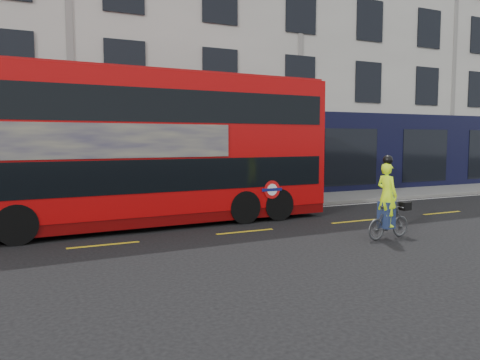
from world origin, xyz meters
TOP-DOWN VIEW (x-y plane):
  - ground at (0.00, 0.00)m, footprint 120.00×120.00m
  - pavement at (0.00, 6.50)m, footprint 60.00×3.00m
  - kerb at (0.00, 5.00)m, footprint 60.00×0.12m
  - building_terrace at (0.00, 12.94)m, footprint 50.00×10.07m
  - road_edge_line at (0.00, 4.70)m, footprint 58.00×0.10m
  - lane_dashes at (0.00, 1.50)m, footprint 58.00×0.12m
  - bus at (1.81, 3.80)m, footprint 11.77×3.08m
  - cyclist at (7.04, -1.03)m, footprint 1.57×0.66m

SIDE VIEW (x-z plane):
  - ground at x=0.00m, z-range 0.00..0.00m
  - road_edge_line at x=0.00m, z-range 0.00..0.01m
  - lane_dashes at x=0.00m, z-range 0.00..0.01m
  - pavement at x=0.00m, z-range 0.00..0.12m
  - kerb at x=0.00m, z-range 0.00..0.13m
  - cyclist at x=7.04m, z-range -0.35..1.91m
  - bus at x=1.81m, z-range 0.06..4.77m
  - building_terrace at x=0.00m, z-range -0.01..14.99m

